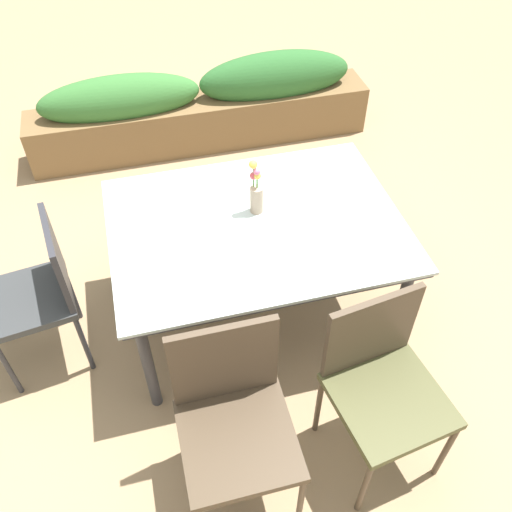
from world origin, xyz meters
The scene contains 7 objects.
ground_plane centered at (0.00, 0.00, 0.00)m, with size 12.00×12.00×0.00m, color #9E7F5B.
dining_table centered at (0.09, 0.05, 0.66)m, with size 1.52×1.12×0.72m.
chair_end_left centered at (-1.04, 0.06, 0.52)m, with size 0.49×0.49×0.90m.
chair_near_left centered at (-0.25, -0.87, 0.54)m, with size 0.48×0.48×0.95m.
chair_near_right centered at (0.42, -0.88, 0.55)m, with size 0.53×0.53×0.93m.
flower_vase centered at (0.12, 0.15, 0.85)m, with size 0.07×0.07×0.32m.
planter_box centered at (0.13, 1.91, 0.33)m, with size 2.73×0.38×0.72m.
Camera 1 is at (-0.44, -2.00, 2.65)m, focal length 38.54 mm.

